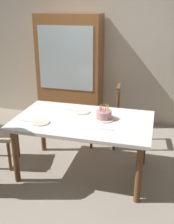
% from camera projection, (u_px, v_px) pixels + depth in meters
% --- Properties ---
extents(ground, '(6.40, 6.40, 0.00)m').
position_uv_depth(ground, '(83.00, 171.00, 3.52)').
color(ground, '#9E9384').
extents(back_wall, '(6.40, 0.10, 2.60)m').
position_uv_depth(back_wall, '(112.00, 50.00, 4.71)').
color(back_wall, beige).
rests_on(back_wall, ground).
extents(dining_table, '(1.65, 1.00, 0.74)m').
position_uv_depth(dining_table, '(83.00, 126.00, 3.28)').
color(dining_table, white).
rests_on(dining_table, ground).
extents(birthday_cake, '(0.28, 0.28, 0.17)m').
position_uv_depth(birthday_cake, '(104.00, 115.00, 3.24)').
color(birthday_cake, silver).
rests_on(birthday_cake, dining_table).
extents(plate_near_celebrant, '(0.22, 0.22, 0.01)m').
position_uv_depth(plate_near_celebrant, '(40.00, 122.00, 3.15)').
color(plate_near_celebrant, silver).
rests_on(plate_near_celebrant, dining_table).
extents(plate_far_side, '(0.22, 0.22, 0.01)m').
position_uv_depth(plate_far_side, '(82.00, 112.00, 3.47)').
color(plate_far_side, silver).
rests_on(plate_far_side, dining_table).
extents(fork_near_celebrant, '(0.18, 0.02, 0.01)m').
position_uv_depth(fork_near_celebrant, '(28.00, 121.00, 3.18)').
color(fork_near_celebrant, silver).
rests_on(fork_near_celebrant, dining_table).
extents(fork_far_side, '(0.18, 0.03, 0.01)m').
position_uv_depth(fork_far_side, '(70.00, 110.00, 3.52)').
color(fork_far_side, silver).
rests_on(fork_far_side, dining_table).
extents(fork_near_guest, '(0.18, 0.02, 0.01)m').
position_uv_depth(fork_near_guest, '(107.00, 130.00, 2.97)').
color(fork_near_guest, silver).
rests_on(fork_near_guest, dining_table).
extents(chair_spindle_back, '(0.48, 0.48, 0.95)m').
position_uv_depth(chair_spindle_back, '(106.00, 117.00, 4.06)').
color(chair_spindle_back, tan).
rests_on(chair_spindle_back, ground).
extents(china_cabinet, '(1.10, 0.45, 1.90)m').
position_uv_depth(china_cabinet, '(70.00, 71.00, 4.73)').
color(china_cabinet, brown).
rests_on(china_cabinet, ground).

